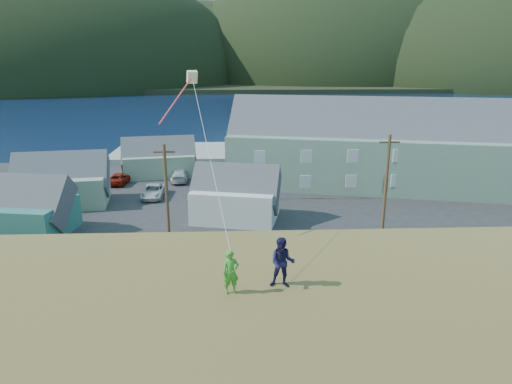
% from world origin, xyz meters
% --- Properties ---
extents(ground, '(900.00, 900.00, 0.00)m').
position_xyz_m(ground, '(0.00, 0.00, 0.00)').
color(ground, '#0A1638').
rests_on(ground, ground).
extents(grass_strip, '(110.00, 8.00, 0.10)m').
position_xyz_m(grass_strip, '(0.00, -2.00, 0.05)').
color(grass_strip, '#4C3D19').
rests_on(grass_strip, ground).
extents(waterfront_lot, '(72.00, 36.00, 0.12)m').
position_xyz_m(waterfront_lot, '(0.00, 17.00, 0.06)').
color(waterfront_lot, '#28282B').
rests_on(waterfront_lot, ground).
extents(wharf, '(26.00, 14.00, 0.90)m').
position_xyz_m(wharf, '(-6.00, 40.00, 0.45)').
color(wharf, gray).
rests_on(wharf, ground).
extents(far_shore, '(900.00, 320.00, 2.00)m').
position_xyz_m(far_shore, '(0.00, 330.00, 1.00)').
color(far_shore, black).
rests_on(far_shore, ground).
extents(far_hills, '(760.00, 265.00, 143.00)m').
position_xyz_m(far_hills, '(35.59, 279.38, 2.00)').
color(far_hills, black).
rests_on(far_hills, ground).
extents(lodge, '(38.01, 18.41, 12.89)m').
position_xyz_m(lodge, '(17.91, 20.25, 4.95)').
color(lodge, slate).
rests_on(lodge, waterfront_lot).
extents(shed_teal, '(9.07, 7.02, 6.49)m').
position_xyz_m(shed_teal, '(-18.26, 5.96, 2.43)').
color(shed_teal, '#2D6969').
rests_on(shed_teal, waterfront_lot).
extents(shed_palegreen_near, '(10.21, 7.24, 6.87)m').
position_xyz_m(shed_palegreen_near, '(-17.84, 14.32, 2.59)').
color(shed_palegreen_near, gray).
rests_on(shed_palegreen_near, waterfront_lot).
extents(shed_white, '(9.18, 7.06, 6.55)m').
position_xyz_m(shed_white, '(0.33, 9.00, 2.52)').
color(shed_white, silver).
rests_on(shed_white, waterfront_lot).
extents(shed_palegreen_far, '(10.18, 6.83, 6.34)m').
position_xyz_m(shed_palegreen_far, '(-9.69, 26.58, 2.44)').
color(shed_palegreen_far, gray).
rests_on(shed_palegreen_far, waterfront_lot).
extents(utility_poles, '(31.02, 0.24, 9.30)m').
position_xyz_m(utility_poles, '(-3.43, 1.50, 4.56)').
color(utility_poles, '#47331E').
rests_on(utility_poles, waterfront_lot).
extents(parked_cars, '(24.75, 12.48, 1.53)m').
position_xyz_m(parked_cars, '(-8.25, 20.81, 0.83)').
color(parked_cars, '#9B1B0E').
rests_on(parked_cars, waterfront_lot).
extents(kite_flyer_green, '(0.64, 0.49, 1.55)m').
position_xyz_m(kite_flyer_green, '(0.19, -18.37, 7.98)').
color(kite_flyer_green, '#359127').
rests_on(kite_flyer_green, hillside).
extents(kite_flyer_navy, '(0.98, 0.82, 1.83)m').
position_xyz_m(kite_flyer_navy, '(1.99, -17.97, 8.11)').
color(kite_flyer_navy, '#17153A').
rests_on(kite_flyer_navy, hillside).
extents(kite_rig, '(1.51, 3.99, 9.34)m').
position_xyz_m(kite_rig, '(-1.61, -11.27, 13.93)').
color(kite_rig, beige).
rests_on(kite_rig, ground).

